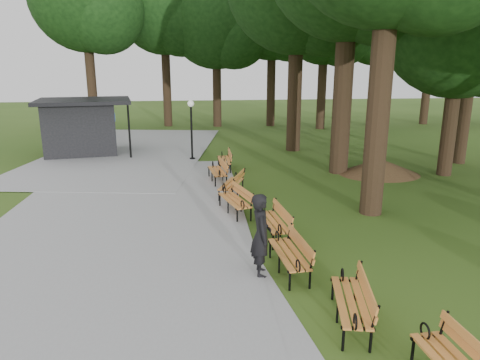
{
  "coord_description": "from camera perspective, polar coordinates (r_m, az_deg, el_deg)",
  "views": [
    {
      "loc": [
        -1.81,
        -9.96,
        4.56
      ],
      "look_at": [
        -0.17,
        3.11,
        1.1
      ],
      "focal_mm": 32.69,
      "sensor_mm": 36.0,
      "label": 1
    }
  ],
  "objects": [
    {
      "name": "ground",
      "position": [
        11.1,
        2.92,
        -9.56
      ],
      "size": [
        100.0,
        100.0,
        0.0
      ],
      "primitive_type": "plane",
      "color": "#2F4E16",
      "rests_on": "ground"
    },
    {
      "name": "path",
      "position": [
        13.9,
        -15.86,
        -4.88
      ],
      "size": [
        12.0,
        38.0,
        0.06
      ],
      "primitive_type": "cube",
      "color": "#99999C",
      "rests_on": "ground"
    },
    {
      "name": "person",
      "position": [
        9.68,
        2.76,
        -7.2
      ],
      "size": [
        0.48,
        0.71,
        1.9
      ],
      "primitive_type": "imported",
      "rotation": [
        0.0,
        0.0,
        1.53
      ],
      "color": "black",
      "rests_on": "ground"
    },
    {
      "name": "kiosk",
      "position": [
        24.62,
        -20.05,
        6.56
      ],
      "size": [
        5.16,
        4.66,
        2.88
      ],
      "primitive_type": null,
      "rotation": [
        0.0,
        0.0,
        0.15
      ],
      "color": "black",
      "rests_on": "ground"
    },
    {
      "name": "lamp_post",
      "position": [
        21.61,
        -6.39,
        8.18
      ],
      "size": [
        0.32,
        0.32,
        2.94
      ],
      "color": "black",
      "rests_on": "ground"
    },
    {
      "name": "dirt_mound",
      "position": [
        19.77,
        17.76,
        1.7
      ],
      "size": [
        2.91,
        2.91,
        0.69
      ],
      "primitive_type": "cone",
      "color": "#47301C",
      "rests_on": "ground"
    },
    {
      "name": "bench_1",
      "position": [
        8.4,
        14.23,
        -15.13
      ],
      "size": [
        1.05,
        1.99,
        0.88
      ],
      "primitive_type": null,
      "rotation": [
        0.0,
        0.0,
        -1.79
      ],
      "color": "orange",
      "rests_on": "ground"
    },
    {
      "name": "bench_2",
      "position": [
        10.04,
        6.39,
        -9.6
      ],
      "size": [
        0.75,
        1.93,
        0.88
      ],
      "primitive_type": null,
      "rotation": [
        0.0,
        0.0,
        -1.51
      ],
      "color": "orange",
      "rests_on": "ground"
    },
    {
      "name": "bench_3",
      "position": [
        11.94,
        4.33,
        -5.51
      ],
      "size": [
        0.77,
        1.94,
        0.88
      ],
      "primitive_type": null,
      "rotation": [
        0.0,
        0.0,
        -1.5
      ],
      "color": "orange",
      "rests_on": "ground"
    },
    {
      "name": "bench_4",
      "position": [
        13.78,
        -0.71,
        -2.68
      ],
      "size": [
        1.07,
        2.0,
        0.88
      ],
      "primitive_type": null,
      "rotation": [
        0.0,
        0.0,
        -1.33
      ],
      "color": "orange",
      "rests_on": "ground"
    },
    {
      "name": "bench_5",
      "position": [
        15.66,
        -1.14,
        -0.53
      ],
      "size": [
        1.28,
        2.0,
        0.88
      ],
      "primitive_type": null,
      "rotation": [
        0.0,
        0.0,
        -1.94
      ],
      "color": "orange",
      "rests_on": "ground"
    },
    {
      "name": "bench_6",
      "position": [
        17.57,
        -2.98,
        1.14
      ],
      "size": [
        0.82,
        1.95,
        0.88
      ],
      "primitive_type": null,
      "rotation": [
        0.0,
        0.0,
        -1.48
      ],
      "color": "orange",
      "rests_on": "ground"
    },
    {
      "name": "bench_7",
      "position": [
        19.66,
        -2.08,
        2.61
      ],
      "size": [
        0.69,
        1.92,
        0.88
      ],
      "primitive_type": null,
      "rotation": [
        0.0,
        0.0,
        -1.6
      ],
      "color": "orange",
      "rests_on": "ground"
    },
    {
      "name": "lawn_tree_1",
      "position": [
        20.34,
        27.05,
        18.32
      ],
      "size": [
        6.34,
        6.34,
        9.58
      ],
      "color": "black",
      "rests_on": "ground"
    },
    {
      "name": "lawn_tree_5",
      "position": [
        23.23,
        28.48,
        17.49
      ],
      "size": [
        4.91,
        4.91,
        8.87
      ],
      "color": "black",
      "rests_on": "ground"
    },
    {
      "name": "tree_backdrop",
      "position": [
        34.24,
        8.09,
        20.64
      ],
      "size": [
        37.21,
        10.12,
        16.34
      ],
      "primitive_type": null,
      "color": "black",
      "rests_on": "ground"
    }
  ]
}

